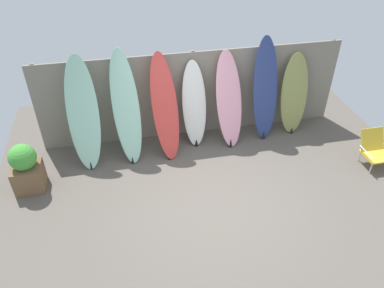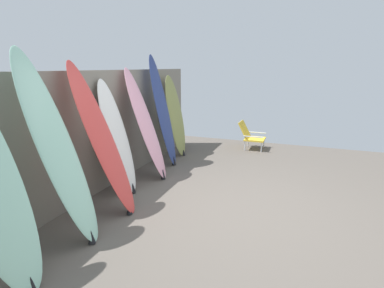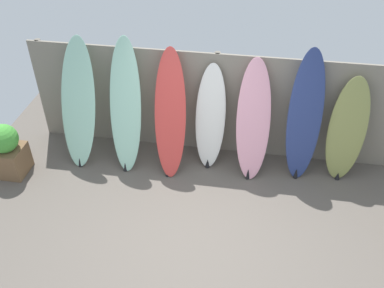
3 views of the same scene
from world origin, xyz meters
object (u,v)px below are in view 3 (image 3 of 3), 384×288
surfboard_red_2 (170,115)px  surfboard_navy_5 (305,118)px  surfboard_olive_6 (347,131)px  planter_box (7,150)px  surfboard_white_3 (210,118)px  surfboard_pink_4 (253,122)px  surfboard_seafoam_0 (78,105)px  surfboard_seafoam_1 (126,107)px

surfboard_red_2 → surfboard_navy_5: (2.03, 0.16, 0.06)m
surfboard_olive_6 → planter_box: surfboard_olive_6 is taller
surfboard_red_2 → surfboard_white_3: size_ratio=1.15×
surfboard_red_2 → surfboard_pink_4: bearing=4.4°
surfboard_red_2 → surfboard_olive_6: (2.69, 0.20, -0.12)m
surfboard_seafoam_0 → surfboard_olive_6: bearing=2.6°
surfboard_seafoam_0 → surfboard_olive_6: surfboard_seafoam_0 is taller
surfboard_seafoam_0 → surfboard_olive_6: size_ratio=1.19×
surfboard_white_3 → planter_box: (-3.11, -0.83, -0.40)m
surfboard_pink_4 → surfboard_navy_5: surfboard_navy_5 is taller
surfboard_red_2 → surfboard_pink_4: size_ratio=1.05×
surfboard_white_3 → surfboard_olive_6: size_ratio=1.00×
surfboard_olive_6 → surfboard_seafoam_0: bearing=-177.4°
surfboard_seafoam_0 → surfboard_red_2: size_ratio=1.04×
surfboard_seafoam_0 → surfboard_white_3: surfboard_seafoam_0 is taller
surfboard_white_3 → surfboard_pink_4: (0.67, -0.10, 0.08)m
surfboard_seafoam_1 → surfboard_olive_6: 3.41m
surfboard_navy_5 → planter_box: size_ratio=2.30×
surfboard_seafoam_0 → surfboard_white_3: size_ratio=1.19×
surfboard_seafoam_0 → surfboard_white_3: (2.08, 0.19, -0.16)m
surfboard_red_2 → surfboard_navy_5: surfboard_navy_5 is taller
surfboard_white_3 → surfboard_navy_5: (1.43, -0.04, 0.19)m
surfboard_olive_6 → planter_box: size_ratio=1.88×
planter_box → surfboard_olive_6: bearing=9.0°
surfboard_seafoam_0 → surfboard_pink_4: bearing=1.9°
surfboard_seafoam_1 → surfboard_seafoam_0: bearing=-179.2°
surfboard_seafoam_0 → surfboard_seafoam_1: surfboard_seafoam_1 is taller
surfboard_pink_4 → planter_box: (-3.78, -0.72, -0.47)m
surfboard_seafoam_0 → surfboard_navy_5: size_ratio=0.97×
surfboard_red_2 → surfboard_white_3: (0.60, 0.20, -0.12)m
surfboard_seafoam_1 → surfboard_red_2: surfboard_seafoam_1 is taller
surfboard_olive_6 → planter_box: bearing=-171.0°
surfboard_seafoam_0 → planter_box: size_ratio=2.24×
planter_box → surfboard_seafoam_0: bearing=31.7°
surfboard_seafoam_1 → surfboard_white_3: bearing=7.8°
surfboard_seafoam_0 → surfboard_navy_5: (3.51, 0.15, 0.02)m
surfboard_navy_5 → surfboard_white_3: bearing=178.3°
surfboard_red_2 → surfboard_seafoam_0: bearing=179.7°
surfboard_white_3 → surfboard_seafoam_1: bearing=-172.2°
surfboard_seafoam_1 → surfboard_navy_5: (2.74, 0.14, -0.00)m
surfboard_seafoam_0 → planter_box: (-1.03, -0.63, -0.56)m
surfboard_olive_6 → surfboard_navy_5: bearing=-176.7°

